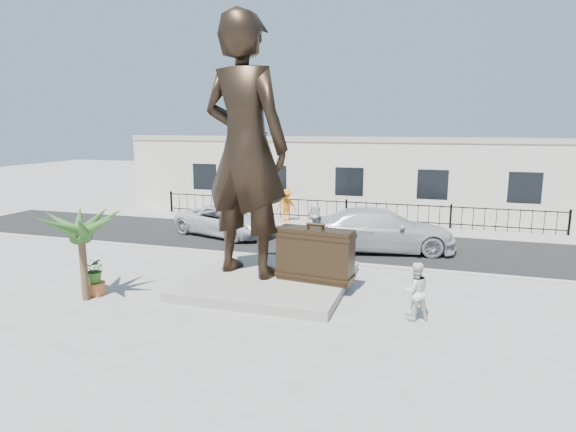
# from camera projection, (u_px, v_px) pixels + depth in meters

# --- Properties ---
(ground) EXTENTS (100.00, 100.00, 0.00)m
(ground) POSITION_uv_depth(u_px,v_px,m) (269.00, 301.00, 14.77)
(ground) COLOR #9E9991
(ground) RESTS_ON ground
(street) EXTENTS (40.00, 7.00, 0.01)m
(street) POSITION_uv_depth(u_px,v_px,m) (327.00, 242.00, 22.27)
(street) COLOR black
(street) RESTS_ON ground
(curb) EXTENTS (40.00, 0.25, 0.12)m
(curb) POSITION_uv_depth(u_px,v_px,m) (307.00, 261.00, 18.98)
(curb) COLOR #A5A399
(curb) RESTS_ON ground
(far_sidewalk) EXTENTS (40.00, 2.50, 0.02)m
(far_sidewalk) POSITION_uv_depth(u_px,v_px,m) (343.00, 225.00, 26.02)
(far_sidewalk) COLOR #9E9991
(far_sidewalk) RESTS_ON ground
(plinth) EXTENTS (5.20, 5.20, 0.30)m
(plinth) POSITION_uv_depth(u_px,v_px,m) (270.00, 280.00, 16.29)
(plinth) COLOR gray
(plinth) RESTS_ON ground
(fence) EXTENTS (22.00, 0.10, 1.20)m
(fence) POSITION_uv_depth(u_px,v_px,m) (346.00, 212.00, 26.66)
(fence) COLOR black
(fence) RESTS_ON ground
(building) EXTENTS (28.00, 7.00, 4.40)m
(building) POSITION_uv_depth(u_px,v_px,m) (359.00, 176.00, 30.30)
(building) COLOR silver
(building) RESTS_ON ground
(statue) EXTENTS (3.50, 2.68, 8.57)m
(statue) POSITION_uv_depth(u_px,v_px,m) (245.00, 148.00, 15.84)
(statue) COLOR black
(statue) RESTS_ON plinth
(suitcase) EXTENTS (2.54, 1.05, 1.74)m
(suitcase) POSITION_uv_depth(u_px,v_px,m) (315.00, 255.00, 15.64)
(suitcase) COLOR #312314
(suitcase) RESTS_ON plinth
(tourist) EXTENTS (0.99, 0.92, 1.64)m
(tourist) POSITION_uv_depth(u_px,v_px,m) (415.00, 291.00, 13.22)
(tourist) COLOR silver
(tourist) RESTS_ON ground
(car_white) EXTENTS (5.61, 3.80, 1.43)m
(car_white) POSITION_uv_depth(u_px,v_px,m) (225.00, 221.00, 23.51)
(car_white) COLOR silver
(car_white) RESTS_ON street
(car_silver) EXTENTS (6.55, 3.74, 1.79)m
(car_silver) POSITION_uv_depth(u_px,v_px,m) (382.00, 230.00, 20.58)
(car_silver) COLOR #B4B6B9
(car_silver) RESTS_ON street
(worker) EXTENTS (1.34, 1.17, 1.80)m
(worker) POSITION_uv_depth(u_px,v_px,m) (286.00, 205.00, 26.84)
(worker) COLOR orange
(worker) RESTS_ON far_sidewalk
(palm_tree) EXTENTS (1.80, 1.80, 3.20)m
(palm_tree) POSITION_uv_depth(u_px,v_px,m) (86.00, 300.00, 14.87)
(palm_tree) COLOR #274F1C
(palm_tree) RESTS_ON ground
(planter) EXTENTS (0.56, 0.56, 0.40)m
(planter) POSITION_uv_depth(u_px,v_px,m) (96.00, 288.00, 15.30)
(planter) COLOR #B76530
(planter) RESTS_ON ground
(shrub) EXTENTS (0.92, 0.85, 0.84)m
(shrub) POSITION_uv_depth(u_px,v_px,m) (95.00, 270.00, 15.19)
(shrub) COLOR #366721
(shrub) RESTS_ON planter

